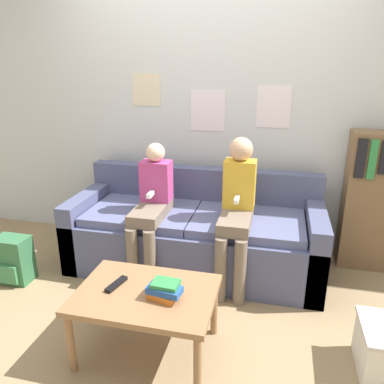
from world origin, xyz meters
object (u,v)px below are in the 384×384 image
Objects in this scene: backpack at (14,260)px; tv_remote at (116,284)px; coffee_table at (146,299)px; bookshelf at (367,201)px; person_right at (237,206)px; couch at (196,234)px; person_left at (151,205)px.

tv_remote is at bearing -23.07° from backpack.
bookshelf is (1.43, 1.42, 0.22)m from coffee_table.
backpack is (-1.71, -0.40, -0.46)m from person_right.
person_right reaches higher than couch.
person_left is (-0.31, -0.20, 0.32)m from couch.
person_right is at bearing -27.20° from couch.
person_right is 0.99× the size of bookshelf.
couch reaches higher than tv_remote.
bookshelf reaches higher than person_right.
person_left is at bearing -162.41° from bookshelf.
person_left is at bearing -178.72° from person_right.
coffee_table is at bearing -135.39° from bookshelf.
person_right is at bearing -152.89° from bookshelf.
backpack is (-2.73, -0.92, -0.40)m from bookshelf.
person_left is 1.18m from backpack.
couch is at bearing 90.99° from tv_remote.
couch is 1.10m from tv_remote.
bookshelf is (1.02, 0.52, -0.06)m from person_right.
bookshelf reaches higher than tv_remote.
bookshelf is (1.70, 0.54, -0.01)m from person_left.
coffee_table is 1.40m from backpack.
backpack is (-1.35, -0.59, -0.10)m from couch.
person_left is at bearing 108.71° from tv_remote.
couch is 0.49m from person_left.
bookshelf is at bearing 17.59° from person_left.
person_right reaches higher than coffee_table.
couch reaches higher than coffee_table.
person_right reaches higher than tv_remote.
bookshelf is (1.38, 0.34, 0.30)m from couch.
tv_remote is 0.15× the size of bookshelf.
person_left reaches higher than coffee_table.
backpack is at bearing -166.84° from person_right.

